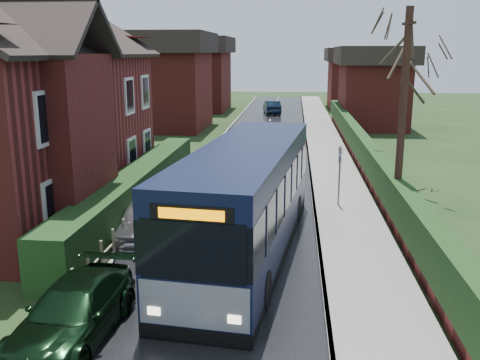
# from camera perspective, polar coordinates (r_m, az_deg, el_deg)

# --- Properties ---
(ground) EXTENTS (140.00, 140.00, 0.00)m
(ground) POSITION_cam_1_polar(r_m,az_deg,el_deg) (16.06, -2.44, -8.67)
(ground) COLOR #2A401B
(ground) RESTS_ON ground
(road) EXTENTS (6.00, 100.00, 0.02)m
(road) POSITION_cam_1_polar(r_m,az_deg,el_deg) (25.53, 0.74, -0.20)
(road) COLOR black
(road) RESTS_ON ground
(pavement) EXTENTS (2.50, 100.00, 0.14)m
(pavement) POSITION_cam_1_polar(r_m,az_deg,el_deg) (25.51, 10.29, -0.30)
(pavement) COLOR slate
(pavement) RESTS_ON ground
(kerb_right) EXTENTS (0.12, 100.00, 0.14)m
(kerb_right) POSITION_cam_1_polar(r_m,az_deg,el_deg) (25.44, 7.60, -0.23)
(kerb_right) COLOR gray
(kerb_right) RESTS_ON ground
(kerb_left) EXTENTS (0.12, 100.00, 0.10)m
(kerb_left) POSITION_cam_1_polar(r_m,az_deg,el_deg) (25.96, -5.98, 0.04)
(kerb_left) COLOR gray
(kerb_left) RESTS_ON ground
(front_hedge) EXTENTS (1.20, 16.00, 1.60)m
(front_hedge) POSITION_cam_1_polar(r_m,az_deg,el_deg) (21.29, -10.98, -1.05)
(front_hedge) COLOR black
(front_hedge) RESTS_ON ground
(picket_fence) EXTENTS (0.10, 16.00, 0.90)m
(picket_fence) POSITION_cam_1_polar(r_m,az_deg,el_deg) (21.17, -8.99, -2.03)
(picket_fence) COLOR gray
(picket_fence) RESTS_ON ground
(right_wall_hedge) EXTENTS (0.60, 50.00, 1.80)m
(right_wall_hedge) POSITION_cam_1_polar(r_m,az_deg,el_deg) (25.48, 13.85, 1.70)
(right_wall_hedge) COLOR maroon
(right_wall_hedge) RESTS_ON ground
(brick_house) EXTENTS (9.30, 14.60, 10.30)m
(brick_house) POSITION_cam_1_polar(r_m,az_deg,el_deg) (22.40, -23.63, 8.08)
(brick_house) COLOR maroon
(brick_house) RESTS_ON ground
(bus) EXTENTS (3.75, 11.26, 3.36)m
(bus) POSITION_cam_1_polar(r_m,az_deg,el_deg) (16.15, 0.68, -2.28)
(bus) COLOR black
(bus) RESTS_ON ground
(car_silver) EXTENTS (1.81, 3.70, 1.22)m
(car_silver) POSITION_cam_1_polar(r_m,az_deg,el_deg) (18.09, -10.48, -4.26)
(car_silver) COLOR silver
(car_silver) RESTS_ON ground
(car_green) EXTENTS (1.91, 4.26, 1.21)m
(car_green) POSITION_cam_1_polar(r_m,az_deg,el_deg) (12.38, -17.33, -13.26)
(car_green) COLOR black
(car_green) RESTS_ON ground
(car_distant) EXTENTS (2.05, 4.26, 1.35)m
(car_distant) POSITION_cam_1_polar(r_m,az_deg,el_deg) (53.94, 3.43, 7.74)
(car_distant) COLOR black
(car_distant) RESTS_ON ground
(bus_stop_sign) EXTENTS (0.12, 0.38, 2.51)m
(bus_stop_sign) POSITION_cam_1_polar(r_m,az_deg,el_deg) (21.26, 10.59, 1.31)
(bus_stop_sign) COLOR slate
(bus_stop_sign) RESTS_ON ground
(telegraph_pole) EXTENTS (0.28, 0.96, 7.50)m
(telegraph_pole) POSITION_cam_1_polar(r_m,az_deg,el_deg) (18.91, 16.90, 6.05)
(telegraph_pole) COLOR black
(telegraph_pole) RESTS_ON ground
(tree_right_far) EXTENTS (4.30, 4.30, 8.31)m
(tree_right_far) POSITION_cam_1_polar(r_m,az_deg,el_deg) (25.31, 17.44, 13.23)
(tree_right_far) COLOR #32271D
(tree_right_far) RESTS_ON ground
(tree_house_side) EXTENTS (4.03, 4.03, 9.16)m
(tree_house_side) POSITION_cam_1_polar(r_m,az_deg,el_deg) (35.23, -19.99, 13.99)
(tree_house_side) COLOR #382A21
(tree_house_side) RESTS_ON ground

